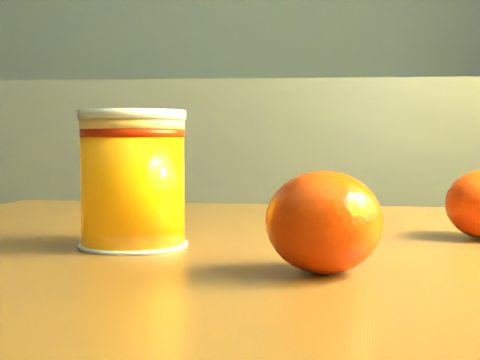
{
  "coord_description": "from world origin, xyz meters",
  "views": [
    {
      "loc": [
        0.88,
        -0.34,
        0.76
      ],
      "look_at": [
        0.83,
        0.15,
        0.73
      ],
      "focal_mm": 50.0,
      "sensor_mm": 36.0,
      "label": 1
    }
  ],
  "objects": [
    {
      "name": "juice_glass",
      "position": [
        0.75,
        0.14,
        0.73
      ],
      "size": [
        0.08,
        0.08,
        0.1
      ],
      "rotation": [
        0.0,
        0.0,
        0.12
      ],
      "color": "orange",
      "rests_on": "table"
    },
    {
      "name": "orange_front",
      "position": [
        0.89,
        0.06,
        0.72
      ],
      "size": [
        0.08,
        0.08,
        0.06
      ],
      "primitive_type": "ellipsoid",
      "rotation": [
        0.0,
        0.0,
        0.22
      ],
      "color": "#E33604",
      "rests_on": "table"
    }
  ]
}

